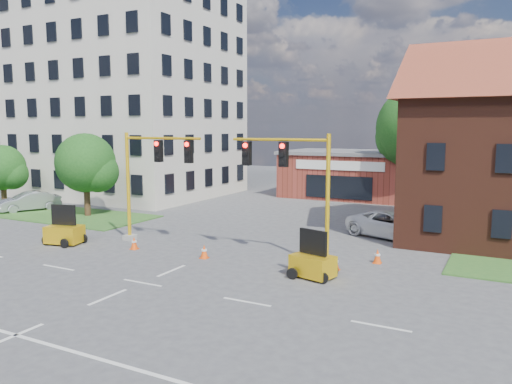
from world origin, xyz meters
TOP-DOWN VIEW (x-y plane):
  - ground at (0.00, 0.00)m, footprint 120.00×120.00m
  - grass_verge_nw at (-20.00, 10.00)m, footprint 22.00×6.00m
  - lane_markings at (0.00, -3.00)m, footprint 60.00×36.00m
  - office_block at (-20.00, 21.90)m, footprint 18.40×15.40m
  - brick_shop at (0.00, 29.98)m, footprint 12.40×8.40m
  - tree_large at (6.86, 27.08)m, footprint 7.43×7.08m
  - tree_nw_front at (-13.78, 10.58)m, footprint 4.50×4.28m
  - tree_nw_rear at (-23.81, 11.08)m, footprint 3.92×3.73m
  - signal_mast_west at (-4.36, 6.00)m, footprint 5.30×0.60m
  - signal_mast_east at (4.36, 6.00)m, footprint 5.30×0.60m
  - trailer_west at (-8.50, 3.50)m, footprint 2.12×1.67m
  - trailer_east at (6.08, 4.01)m, footprint 2.02×1.60m
  - cone_a at (-4.25, 4.37)m, footprint 0.40×0.40m
  - cone_b at (0.11, 4.53)m, footprint 0.40×0.40m
  - cone_c at (6.59, 5.53)m, footprint 0.40×0.40m
  - cone_d at (8.00, 7.61)m, footprint 0.40×0.40m
  - pickup_white at (7.54, 13.52)m, footprint 6.28×4.46m
  - sedan_silver_front at (-19.92, 10.18)m, footprint 3.38×4.83m

SIDE VIEW (x-z plane):
  - ground at x=0.00m, z-range 0.00..0.00m
  - lane_markings at x=0.00m, z-range 0.00..0.01m
  - grass_verge_nw at x=-20.00m, z-range 0.00..0.08m
  - cone_a at x=-4.25m, z-range -0.01..0.69m
  - cone_b at x=0.11m, z-range -0.01..0.69m
  - cone_c at x=6.59m, z-range -0.01..0.69m
  - cone_d at x=8.00m, z-range -0.01..0.69m
  - trailer_east at x=6.08m, z-range -0.38..1.64m
  - trailer_west at x=-8.50m, z-range -0.40..1.73m
  - sedan_silver_front at x=-19.92m, z-range 0.00..1.51m
  - pickup_white at x=7.54m, z-range 0.00..1.59m
  - brick_shop at x=0.00m, z-range 0.01..4.31m
  - tree_nw_rear at x=-23.81m, z-range 0.52..5.59m
  - tree_nw_front at x=-13.78m, z-range 0.72..6.80m
  - signal_mast_west at x=-4.36m, z-range 0.82..7.02m
  - signal_mast_east at x=4.36m, z-range 0.82..7.02m
  - tree_large at x=6.86m, z-range 1.17..11.13m
  - office_block at x=-20.00m, z-range 0.01..20.61m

